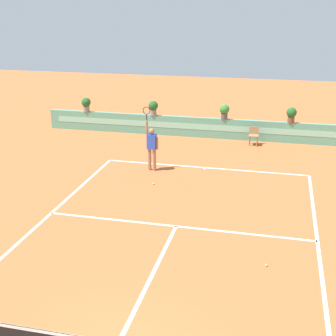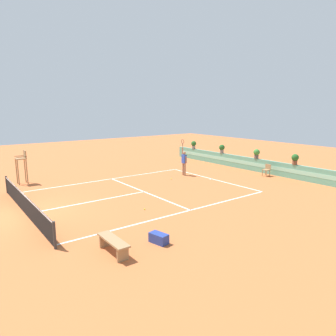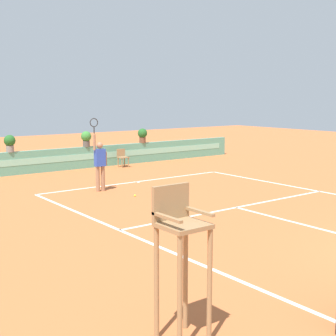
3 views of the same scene
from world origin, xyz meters
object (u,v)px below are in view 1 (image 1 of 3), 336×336
tennis_ball_mid_court (266,265)px  potted_plant_right (291,114)px  tennis_ball_near_baseline (153,184)px  potted_plant_left (153,107)px  potted_plant_far_left (86,104)px  tennis_player (152,145)px  ball_kid_chair (254,135)px  potted_plant_centre (224,111)px

tennis_ball_mid_court → potted_plant_right: (0.61, 11.69, 1.38)m
tennis_ball_near_baseline → potted_plant_left: 7.17m
potted_plant_left → potted_plant_far_left: bearing=180.0°
tennis_ball_near_baseline → tennis_player: bearing=107.2°
potted_plant_far_left → potted_plant_right: size_ratio=1.00×
tennis_ball_near_baseline → potted_plant_right: potted_plant_right is taller
ball_kid_chair → potted_plant_centre: 1.92m
potted_plant_centre → potted_plant_left: same height
potted_plant_far_left → potted_plant_left: bearing=0.0°
tennis_ball_mid_court → potted_plant_left: bearing=117.7°
ball_kid_chair → tennis_ball_near_baseline: ball_kid_chair is taller
ball_kid_chair → tennis_player: bearing=-129.3°
tennis_player → potted_plant_left: size_ratio=3.57×
ball_kid_chair → potted_plant_left: size_ratio=1.17×
tennis_ball_mid_court → potted_plant_left: potted_plant_left is taller
ball_kid_chair → potted_plant_right: bearing=23.9°
tennis_player → potted_plant_right: tennis_player is taller
potted_plant_left → ball_kid_chair: bearing=-8.2°
tennis_ball_mid_court → potted_plant_centre: size_ratio=0.09×
tennis_ball_near_baseline → potted_plant_right: bearing=54.1°
tennis_ball_near_baseline → potted_plant_right: size_ratio=0.09×
tennis_ball_near_baseline → potted_plant_left: (-1.82, 6.80, 1.38)m
ball_kid_chair → potted_plant_centre: (-1.51, 0.73, 0.93)m
tennis_ball_mid_court → potted_plant_centre: 12.05m
ball_kid_chair → tennis_ball_mid_court: (1.05, -10.96, -0.44)m
potted_plant_right → potted_plant_left: bearing=180.0°
ball_kid_chair → potted_plant_centre: size_ratio=1.17×
ball_kid_chair → potted_plant_far_left: 8.77m
tennis_ball_mid_court → potted_plant_centre: (-2.55, 11.69, 1.38)m
ball_kid_chair → potted_plant_right: potted_plant_right is taller
tennis_ball_near_baseline → tennis_ball_mid_court: size_ratio=1.00×
tennis_player → potted_plant_right: size_ratio=3.57×
ball_kid_chair → potted_plant_far_left: size_ratio=1.17×
tennis_player → potted_plant_far_left: 7.25m
tennis_ball_near_baseline → potted_plant_far_left: (-5.42, 6.80, 1.38)m
ball_kid_chair → potted_plant_right: (1.65, 0.73, 0.93)m
tennis_ball_mid_court → potted_plant_right: bearing=87.0°
potted_plant_centre → potted_plant_right: same height
tennis_ball_near_baseline → tennis_ball_mid_court: 6.52m
potted_plant_left → potted_plant_centre: bearing=0.0°
tennis_player → potted_plant_centre: bearing=67.2°
potted_plant_centre → potted_plant_right: (3.16, 0.00, 0.00)m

